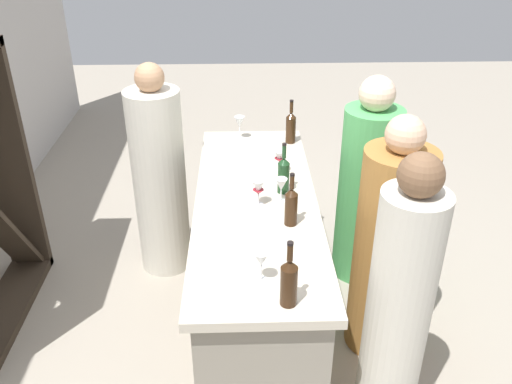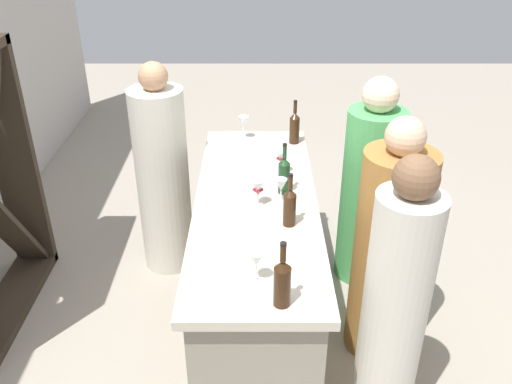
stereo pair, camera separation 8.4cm
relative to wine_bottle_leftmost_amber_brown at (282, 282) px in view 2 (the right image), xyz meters
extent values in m
plane|color=#9E9384|center=(0.90, 0.11, -1.02)|extent=(12.00, 12.00, 0.00)
cube|color=gray|center=(0.90, 0.11, -0.60)|extent=(1.94, 0.62, 0.85)
cube|color=beige|center=(0.90, 0.11, -0.15)|extent=(2.02, 0.70, 0.05)
cube|color=#33281E|center=(1.53, 1.76, -0.17)|extent=(0.06, 0.28, 1.69)
cube|color=#33281E|center=(0.99, 1.76, -0.99)|extent=(1.14, 0.28, 0.06)
cylinder|color=#331E0F|center=(0.00, 0.00, -0.03)|extent=(0.07, 0.07, 0.19)
cone|color=#331E0F|center=(0.00, 0.00, 0.09)|extent=(0.07, 0.07, 0.04)
cylinder|color=#331E0F|center=(0.00, 0.00, 0.14)|extent=(0.03, 0.03, 0.08)
cylinder|color=black|center=(0.00, 0.00, 0.19)|extent=(0.03, 0.03, 0.01)
cylinder|color=#331E0F|center=(0.63, -0.07, -0.03)|extent=(0.07, 0.07, 0.18)
cone|color=#331E0F|center=(0.63, -0.07, 0.08)|extent=(0.07, 0.07, 0.03)
cylinder|color=#331E0F|center=(0.63, -0.07, 0.13)|extent=(0.02, 0.02, 0.07)
cylinder|color=black|center=(0.63, -0.07, 0.17)|extent=(0.03, 0.03, 0.01)
cylinder|color=#193D1E|center=(0.98, -0.05, -0.03)|extent=(0.07, 0.07, 0.19)
cone|color=#193D1E|center=(0.98, -0.05, 0.08)|extent=(0.07, 0.07, 0.04)
cylinder|color=#193D1E|center=(0.98, -0.05, 0.14)|extent=(0.02, 0.02, 0.08)
cylinder|color=black|center=(0.98, -0.05, 0.19)|extent=(0.03, 0.03, 0.01)
cylinder|color=#331E0F|center=(1.70, -0.16, -0.03)|extent=(0.07, 0.07, 0.19)
cone|color=#331E0F|center=(1.70, -0.16, 0.08)|extent=(0.07, 0.07, 0.04)
cylinder|color=#331E0F|center=(1.70, -0.16, 0.14)|extent=(0.02, 0.02, 0.08)
cylinder|color=black|center=(1.70, -0.16, 0.18)|extent=(0.03, 0.03, 0.01)
cylinder|color=white|center=(1.24, -0.05, -0.12)|extent=(0.06, 0.06, 0.00)
cylinder|color=white|center=(1.24, -0.05, -0.08)|extent=(0.01, 0.01, 0.07)
cone|color=white|center=(1.24, -0.05, -0.01)|extent=(0.08, 0.08, 0.08)
cone|color=maroon|center=(1.24, -0.05, -0.04)|extent=(0.06, 0.06, 0.03)
cylinder|color=white|center=(0.88, -0.03, -0.12)|extent=(0.06, 0.06, 0.00)
cylinder|color=white|center=(0.88, -0.03, -0.08)|extent=(0.01, 0.01, 0.06)
cone|color=white|center=(0.88, -0.03, -0.01)|extent=(0.07, 0.07, 0.08)
cylinder|color=white|center=(0.84, 0.10, -0.12)|extent=(0.06, 0.06, 0.00)
cylinder|color=white|center=(0.84, 0.10, -0.09)|extent=(0.01, 0.01, 0.06)
cone|color=white|center=(0.84, 0.10, -0.01)|extent=(0.07, 0.07, 0.09)
cone|color=maroon|center=(0.84, 0.10, -0.04)|extent=(0.06, 0.06, 0.03)
cylinder|color=white|center=(0.16, 0.11, -0.12)|extent=(0.06, 0.06, 0.00)
cylinder|color=white|center=(0.16, 0.11, -0.08)|extent=(0.01, 0.01, 0.08)
cone|color=white|center=(0.16, 0.11, 0.00)|extent=(0.08, 0.08, 0.07)
cylinder|color=white|center=(1.78, 0.20, -0.12)|extent=(0.06, 0.06, 0.00)
cylinder|color=white|center=(1.78, 0.20, -0.07)|extent=(0.01, 0.01, 0.08)
cone|color=white|center=(1.78, 0.20, 0.01)|extent=(0.07, 0.07, 0.08)
cylinder|color=#9E6B33|center=(0.70, -0.64, -0.38)|extent=(0.47, 0.47, 1.29)
sphere|color=#D8AD8C|center=(0.70, -0.64, 0.36)|extent=(0.21, 0.21, 0.21)
cylinder|color=#4CA559|center=(1.40, -0.66, -0.40)|extent=(0.48, 0.48, 1.25)
sphere|color=beige|center=(1.40, -0.66, 0.33)|extent=(0.23, 0.23, 0.23)
cylinder|color=beige|center=(0.11, -0.53, -0.34)|extent=(0.37, 0.37, 1.37)
sphere|color=brown|center=(0.11, -0.53, 0.43)|extent=(0.19, 0.19, 0.19)
cylinder|color=beige|center=(1.53, 0.76, -0.35)|extent=(0.41, 0.41, 1.34)
sphere|color=tan|center=(1.53, 0.76, 0.41)|extent=(0.19, 0.19, 0.19)
camera|label=1|loc=(-1.79, 0.19, 1.43)|focal=37.89mm
camera|label=2|loc=(-1.79, 0.11, 1.43)|focal=37.89mm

